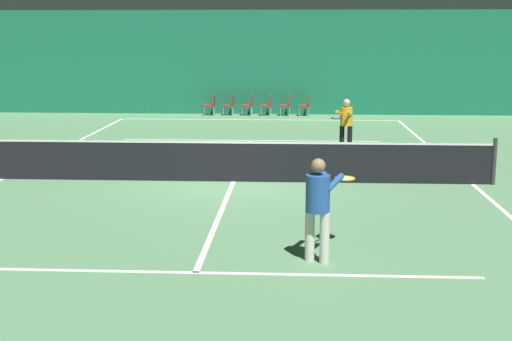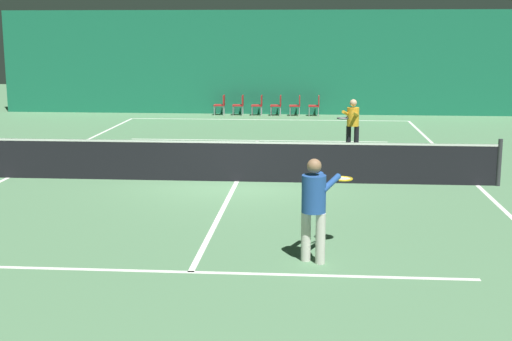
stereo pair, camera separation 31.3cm
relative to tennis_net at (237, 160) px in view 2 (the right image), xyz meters
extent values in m
plane|color=#56845B|center=(0.00, 0.00, -0.51)|extent=(60.00, 60.00, 0.00)
cube|color=#196B4C|center=(0.00, 13.92, 1.65)|extent=(23.00, 0.12, 4.32)
cube|color=white|center=(0.00, 11.90, -0.51)|extent=(11.00, 0.10, 0.00)
cube|color=white|center=(0.00, 6.40, -0.51)|extent=(8.25, 0.10, 0.00)
cube|color=white|center=(0.00, -6.40, -0.51)|extent=(8.25, 0.10, 0.00)
cube|color=white|center=(-5.50, 0.00, -0.51)|extent=(0.10, 23.80, 0.00)
cube|color=white|center=(5.50, 0.00, -0.51)|extent=(0.10, 23.80, 0.00)
cube|color=white|center=(0.00, 0.00, -0.51)|extent=(0.10, 12.80, 0.00)
cube|color=black|center=(0.00, 0.00, -0.04)|extent=(11.90, 0.02, 0.95)
cube|color=white|center=(0.00, 0.00, 0.41)|extent=(11.90, 0.02, 0.05)
cylinder|color=#333338|center=(5.95, 0.00, 0.02)|extent=(0.10, 0.10, 1.07)
cylinder|color=beige|center=(1.66, -5.73, -0.12)|extent=(0.20, 0.20, 0.78)
cylinder|color=beige|center=(1.88, -5.85, -0.12)|extent=(0.20, 0.20, 0.78)
cylinder|color=#234C99|center=(1.77, -5.79, 0.55)|extent=(0.49, 0.49, 0.56)
sphere|color=#936B4C|center=(1.77, -5.79, 0.97)|extent=(0.22, 0.22, 0.22)
cylinder|color=#234C99|center=(1.76, -5.49, 0.68)|extent=(0.34, 0.52, 0.23)
cylinder|color=#234C99|center=(2.02, -5.63, 0.68)|extent=(0.34, 0.52, 0.23)
cylinder|color=black|center=(2.08, -5.20, 0.61)|extent=(0.17, 0.28, 0.03)
torus|color=gold|center=(2.23, -4.94, 0.61)|extent=(0.45, 0.45, 0.03)
cylinder|color=silver|center=(2.23, -4.94, 0.61)|extent=(0.37, 0.37, 0.00)
cylinder|color=black|center=(3.02, 4.46, -0.14)|extent=(0.18, 0.18, 0.74)
cylinder|color=black|center=(2.80, 4.55, -0.14)|extent=(0.18, 0.18, 0.74)
cylinder|color=gold|center=(2.91, 4.51, 0.50)|extent=(0.45, 0.45, 0.54)
sphere|color=#DBAD89|center=(2.91, 4.51, 0.91)|extent=(0.21, 0.21, 0.21)
cylinder|color=gold|center=(2.95, 4.23, 0.63)|extent=(0.26, 0.51, 0.22)
cylinder|color=gold|center=(2.69, 4.33, 0.63)|extent=(0.26, 0.51, 0.22)
cylinder|color=black|center=(2.68, 3.91, 0.56)|extent=(0.13, 0.30, 0.03)
torus|color=black|center=(2.58, 3.62, 0.56)|extent=(0.42, 0.42, 0.03)
cylinder|color=silver|center=(2.58, 3.62, 0.56)|extent=(0.36, 0.36, 0.00)
cylinder|color=#99999E|center=(-2.34, 13.56, -0.32)|extent=(0.03, 0.03, 0.39)
cylinder|color=#99999E|center=(-2.34, 13.18, -0.32)|extent=(0.03, 0.03, 0.39)
cylinder|color=#99999E|center=(-1.96, 13.56, -0.32)|extent=(0.03, 0.03, 0.39)
cylinder|color=#99999E|center=(-1.96, 13.18, -0.32)|extent=(0.03, 0.03, 0.39)
cube|color=#A51E1E|center=(-2.15, 13.37, -0.10)|extent=(0.44, 0.44, 0.05)
cube|color=#A51E1E|center=(-1.95, 13.37, 0.13)|extent=(0.04, 0.44, 0.40)
cylinder|color=#99999E|center=(-1.55, 13.56, -0.32)|extent=(0.03, 0.03, 0.39)
cylinder|color=#99999E|center=(-1.55, 13.18, -0.32)|extent=(0.03, 0.03, 0.39)
cylinder|color=#99999E|center=(-1.17, 13.56, -0.32)|extent=(0.03, 0.03, 0.39)
cylinder|color=#99999E|center=(-1.17, 13.18, -0.32)|extent=(0.03, 0.03, 0.39)
cube|color=#A51E1E|center=(-1.36, 13.37, -0.10)|extent=(0.44, 0.44, 0.05)
cube|color=#A51E1E|center=(-1.16, 13.37, 0.13)|extent=(0.04, 0.44, 0.40)
cylinder|color=#99999E|center=(-0.76, 13.56, -0.32)|extent=(0.03, 0.03, 0.39)
cylinder|color=#99999E|center=(-0.76, 13.18, -0.32)|extent=(0.03, 0.03, 0.39)
cylinder|color=#99999E|center=(-0.38, 13.56, -0.32)|extent=(0.03, 0.03, 0.39)
cylinder|color=#99999E|center=(-0.38, 13.18, -0.32)|extent=(0.03, 0.03, 0.39)
cube|color=#A51E1E|center=(-0.57, 13.37, -0.10)|extent=(0.44, 0.44, 0.05)
cube|color=#A51E1E|center=(-0.37, 13.37, 0.13)|extent=(0.04, 0.44, 0.40)
cylinder|color=#99999E|center=(0.03, 13.56, -0.32)|extent=(0.03, 0.03, 0.39)
cylinder|color=#99999E|center=(0.03, 13.18, -0.32)|extent=(0.03, 0.03, 0.39)
cylinder|color=#99999E|center=(0.41, 13.56, -0.32)|extent=(0.03, 0.03, 0.39)
cylinder|color=#99999E|center=(0.41, 13.18, -0.32)|extent=(0.03, 0.03, 0.39)
cube|color=#A51E1E|center=(0.22, 13.37, -0.10)|extent=(0.44, 0.44, 0.05)
cube|color=#A51E1E|center=(0.42, 13.37, 0.13)|extent=(0.04, 0.44, 0.40)
cylinder|color=#99999E|center=(0.82, 13.56, -0.32)|extent=(0.03, 0.03, 0.39)
cylinder|color=#99999E|center=(0.82, 13.18, -0.32)|extent=(0.03, 0.03, 0.39)
cylinder|color=#99999E|center=(1.20, 13.56, -0.32)|extent=(0.03, 0.03, 0.39)
cylinder|color=#99999E|center=(1.20, 13.18, -0.32)|extent=(0.03, 0.03, 0.39)
cube|color=#A51E1E|center=(1.01, 13.37, -0.10)|extent=(0.44, 0.44, 0.05)
cube|color=#A51E1E|center=(1.21, 13.37, 0.13)|extent=(0.04, 0.44, 0.40)
cylinder|color=#99999E|center=(1.61, 13.56, -0.32)|extent=(0.03, 0.03, 0.39)
cylinder|color=#99999E|center=(1.61, 13.18, -0.32)|extent=(0.03, 0.03, 0.39)
cylinder|color=#99999E|center=(1.99, 13.56, -0.32)|extent=(0.03, 0.03, 0.39)
cylinder|color=#99999E|center=(1.99, 13.18, -0.32)|extent=(0.03, 0.03, 0.39)
cube|color=#A51E1E|center=(1.80, 13.37, -0.10)|extent=(0.44, 0.44, 0.05)
cube|color=#A51E1E|center=(2.00, 13.37, 0.13)|extent=(0.04, 0.44, 0.40)
camera|label=1|loc=(1.41, -16.18, 2.92)|focal=50.00mm
camera|label=2|loc=(1.72, -16.16, 2.92)|focal=50.00mm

